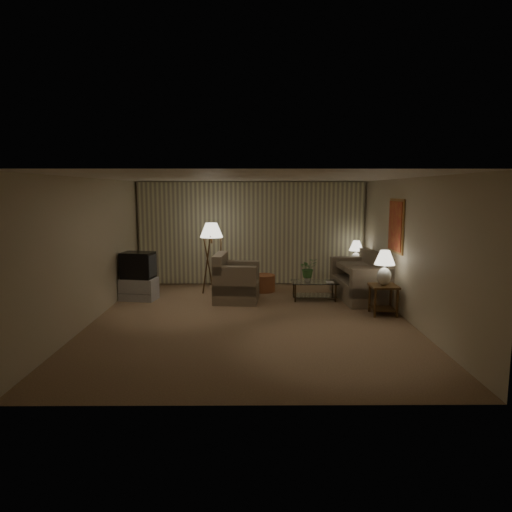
# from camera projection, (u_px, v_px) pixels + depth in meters

# --- Properties ---
(ground) EXTENTS (7.00, 7.00, 0.00)m
(ground) POSITION_uv_depth(u_px,v_px,m) (251.00, 320.00, 8.74)
(ground) COLOR tan
(ground) RESTS_ON ground
(room_shell) EXTENTS (6.04, 7.02, 2.72)m
(room_shell) POSITION_uv_depth(u_px,v_px,m) (252.00, 224.00, 9.98)
(room_shell) COLOR beige
(room_shell) RESTS_ON ground
(sofa) EXTENTS (2.03, 1.24, 0.84)m
(sofa) POSITION_uv_depth(u_px,v_px,m) (360.00, 281.00, 10.43)
(sofa) COLOR gray
(sofa) RESTS_ON ground
(armchair) EXTENTS (1.17, 1.12, 0.84)m
(armchair) POSITION_uv_depth(u_px,v_px,m) (237.00, 283.00, 10.21)
(armchair) COLOR gray
(armchair) RESTS_ON ground
(side_table_near) EXTENTS (0.53, 0.53, 0.60)m
(side_table_near) POSITION_uv_depth(u_px,v_px,m) (383.00, 294.00, 9.09)
(side_table_near) COLOR #39230F
(side_table_near) RESTS_ON ground
(side_table_far) EXTENTS (0.47, 0.39, 0.60)m
(side_table_far) POSITION_uv_depth(u_px,v_px,m) (355.00, 273.00, 11.57)
(side_table_far) COLOR #39230F
(side_table_far) RESTS_ON ground
(table_lamp_near) EXTENTS (0.40, 0.40, 0.70)m
(table_lamp_near) POSITION_uv_depth(u_px,v_px,m) (385.00, 265.00, 9.01)
(table_lamp_near) COLOR silver
(table_lamp_near) RESTS_ON side_table_near
(table_lamp_far) EXTENTS (0.35, 0.35, 0.61)m
(table_lamp_far) POSITION_uv_depth(u_px,v_px,m) (356.00, 251.00, 11.49)
(table_lamp_far) COLOR silver
(table_lamp_far) RESTS_ON side_table_far
(coffee_table) EXTENTS (1.04, 0.57, 0.41)m
(coffee_table) POSITION_uv_depth(u_px,v_px,m) (314.00, 288.00, 10.34)
(coffee_table) COLOR silver
(coffee_table) RESTS_ON ground
(tv_cabinet) EXTENTS (0.96, 0.76, 0.50)m
(tv_cabinet) POSITION_uv_depth(u_px,v_px,m) (139.00, 289.00, 10.36)
(tv_cabinet) COLOR #B3B3B6
(tv_cabinet) RESTS_ON ground
(crt_tv) EXTENTS (0.86, 0.73, 0.59)m
(crt_tv) POSITION_uv_depth(u_px,v_px,m) (138.00, 265.00, 10.28)
(crt_tv) COLOR black
(crt_tv) RESTS_ON tv_cabinet
(floor_lamp) EXTENTS (0.55, 0.55, 1.70)m
(floor_lamp) POSITION_uv_depth(u_px,v_px,m) (212.00, 256.00, 11.01)
(floor_lamp) COLOR #39230F
(floor_lamp) RESTS_ON ground
(ottoman) EXTENTS (0.80, 0.80, 0.41)m
(ottoman) POSITION_uv_depth(u_px,v_px,m) (263.00, 283.00, 11.24)
(ottoman) COLOR #A15236
(ottoman) RESTS_ON ground
(vase) EXTENTS (0.17, 0.17, 0.15)m
(vase) POSITION_uv_depth(u_px,v_px,m) (308.00, 279.00, 10.31)
(vase) COLOR white
(vase) RESTS_ON coffee_table
(flowers) EXTENTS (0.49, 0.47, 0.44)m
(flowers) POSITION_uv_depth(u_px,v_px,m) (308.00, 266.00, 10.27)
(flowers) COLOR #3F7634
(flowers) RESTS_ON vase
(book) EXTENTS (0.19, 0.24, 0.02)m
(book) POSITION_uv_depth(u_px,v_px,m) (326.00, 282.00, 10.22)
(book) COLOR olive
(book) RESTS_ON coffee_table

